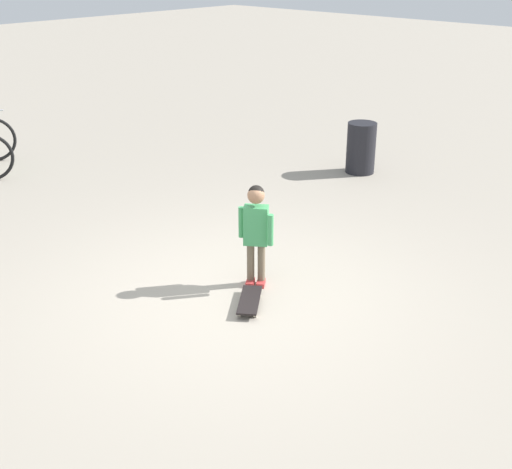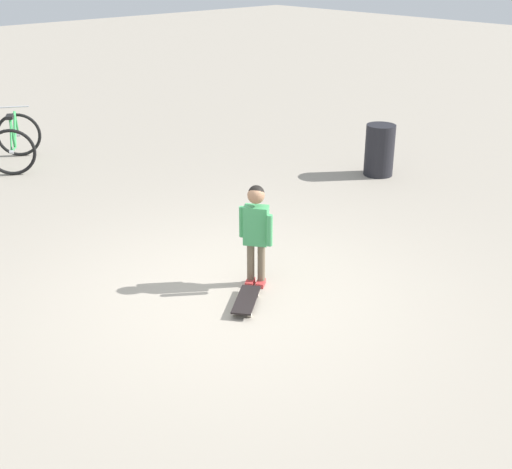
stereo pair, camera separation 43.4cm
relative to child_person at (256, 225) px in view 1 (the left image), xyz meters
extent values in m
plane|color=#9E9384|center=(0.37, 0.01, -0.66)|extent=(50.00, 50.00, 0.00)
cylinder|color=brown|center=(-0.03, 0.04, -0.42)|extent=(0.08, 0.08, 0.42)
cube|color=#B73333|center=(-0.01, 0.06, -0.63)|extent=(0.17, 0.15, 0.05)
cylinder|color=brown|center=(0.03, -0.05, -0.42)|extent=(0.08, 0.08, 0.42)
cube|color=#B73333|center=(0.06, -0.03, -0.63)|extent=(0.17, 0.15, 0.05)
cube|color=#3F9959|center=(0.00, 0.00, -0.01)|extent=(0.25, 0.28, 0.40)
cylinder|color=#3F9959|center=(-0.01, 0.18, -0.01)|extent=(0.06, 0.06, 0.32)
cylinder|color=#3F9959|center=(0.04, -0.16, -0.01)|extent=(0.06, 0.06, 0.32)
sphere|color=#9E7051|center=(0.00, 0.00, 0.31)|extent=(0.17, 0.17, 0.17)
sphere|color=black|center=(-0.01, -0.01, 0.32)|extent=(0.16, 0.16, 0.16)
cube|color=black|center=(0.38, 0.27, -0.59)|extent=(0.56, 0.49, 0.02)
cube|color=#B7B7BC|center=(0.53, 0.39, -0.61)|extent=(0.09, 0.11, 0.02)
cube|color=#B7B7BC|center=(0.22, 0.15, -0.61)|extent=(0.09, 0.11, 0.02)
cylinder|color=beige|center=(0.49, 0.45, -0.63)|extent=(0.06, 0.06, 0.06)
cylinder|color=beige|center=(0.58, 0.33, -0.63)|extent=(0.06, 0.06, 0.06)
cylinder|color=beige|center=(0.17, 0.21, -0.63)|extent=(0.06, 0.06, 0.06)
cylinder|color=beige|center=(0.27, 0.09, -0.63)|extent=(0.06, 0.06, 0.06)
cylinder|color=black|center=(-3.76, -1.37, -0.27)|extent=(0.44, 0.44, 0.77)
camera|label=1|loc=(4.41, 4.16, 2.53)|focal=46.78mm
camera|label=2|loc=(4.10, 4.47, 2.53)|focal=46.78mm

